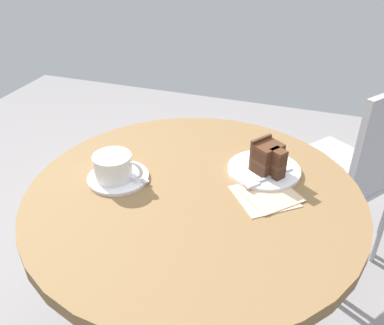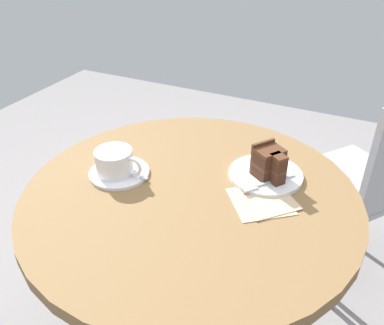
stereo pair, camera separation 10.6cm
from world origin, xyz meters
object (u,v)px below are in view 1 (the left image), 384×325
at_px(cafe_chair, 357,166).
at_px(cake_slice, 268,158).
at_px(cake_plate, 264,170).
at_px(coffee_cup, 114,166).
at_px(fork, 264,179).
at_px(teaspoon, 141,175).
at_px(napkin, 267,195).
at_px(saucer, 118,177).

bearing_deg(cafe_chair, cake_slice, 6.97).
distance_m(cake_plate, cafe_chair, 0.58).
xyz_separation_m(coffee_cup, cake_slice, (0.37, 0.15, 0.01)).
relative_size(cake_plate, cafe_chair, 0.23).
bearing_deg(cafe_chair, fork, 9.22).
distance_m(teaspoon, cake_plate, 0.33).
height_order(coffee_cup, fork, coffee_cup).
bearing_deg(cafe_chair, coffee_cup, -8.86).
bearing_deg(napkin, coffee_cup, -171.36).
bearing_deg(saucer, cafe_chair, 44.07).
xyz_separation_m(teaspoon, cake_slice, (0.31, 0.12, 0.04)).
bearing_deg(fork, cake_plate, -131.24).
xyz_separation_m(saucer, napkin, (0.38, 0.05, -0.00)).
distance_m(coffee_cup, cafe_chair, 0.93).
relative_size(teaspoon, cafe_chair, 0.10).
height_order(saucer, cake_plate, cake_plate).
distance_m(cake_plate, cake_slice, 0.05).
xyz_separation_m(cake_plate, cafe_chair, (0.28, 0.46, -0.21)).
bearing_deg(teaspoon, cake_slice, 66.92).
height_order(napkin, cafe_chair, cafe_chair).
height_order(cake_slice, cafe_chair, cafe_chair).
height_order(fork, napkin, fork).
distance_m(saucer, cake_slice, 0.40).
distance_m(teaspoon, cafe_chair, 0.86).
bearing_deg(napkin, cafe_chair, 65.78).
relative_size(fork, napkin, 0.66).
bearing_deg(cake_plate, saucer, -156.27).
height_order(cake_slice, napkin, cake_slice).
distance_m(cake_plate, napkin, 0.11).
bearing_deg(teaspoon, coffee_cup, -109.69).
distance_m(coffee_cup, cake_plate, 0.40).
height_order(saucer, coffee_cup, coffee_cup).
relative_size(coffee_cup, napkin, 0.68).
bearing_deg(coffee_cup, teaspoon, 25.24).
distance_m(coffee_cup, fork, 0.39).
height_order(coffee_cup, cake_slice, cake_slice).
relative_size(teaspoon, cake_slice, 0.86).
height_order(teaspoon, cake_plate, teaspoon).
distance_m(coffee_cup, cake_slice, 0.40).
distance_m(fork, cafe_chair, 0.62).
height_order(cake_plate, cafe_chair, cafe_chair).
xyz_separation_m(cake_slice, cafe_chair, (0.27, 0.47, -0.25)).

